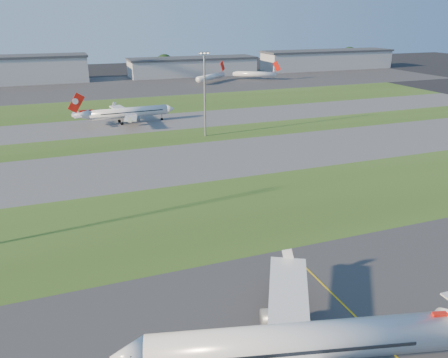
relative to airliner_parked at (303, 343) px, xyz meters
name	(u,v)px	position (x,y,z in m)	size (l,w,h in m)	color
grass_strip_a	(222,213)	(6.35, 41.17, -4.27)	(300.00, 34.00, 0.01)	#304D19
taxiway_a	(178,163)	(6.35, 74.17, -4.27)	(300.00, 32.00, 0.01)	#515154
grass_strip_b	(158,139)	(6.35, 99.17, -4.27)	(300.00, 18.00, 0.01)	#304D19
taxiway_b	(144,124)	(6.35, 121.17, -4.27)	(300.00, 26.00, 0.01)	#515154
grass_strip_c	(129,107)	(6.35, 154.17, -4.27)	(300.00, 40.00, 0.01)	#304D19
apron_far	(112,86)	(6.35, 214.17, -4.27)	(400.00, 80.00, 0.01)	#333335
airliner_parked	(303,343)	(0.00, 0.00, 0.00)	(38.40, 32.19, 12.19)	silver
airliner_taxiing	(128,113)	(1.40, 123.93, -0.55)	(34.03, 28.83, 10.62)	silver
mini_jet_near	(211,77)	(61.56, 208.97, -1.00)	(23.35, 19.30, 9.48)	silver
mini_jet_far	(255,74)	(90.25, 211.60, -1.00)	(25.47, 16.11, 9.48)	silver
light_mast_centre	(205,89)	(21.35, 97.17, 10.53)	(3.20, 0.70, 25.80)	gray
hangar_west	(22,69)	(-38.65, 244.17, 3.36)	(71.40, 23.00, 15.20)	#A0A2A8
hangar_east	(193,66)	(61.35, 244.17, 1.36)	(81.60, 23.00, 11.20)	#A0A2A8
hangar_far_east	(327,60)	(161.35, 244.17, 2.36)	(96.90, 23.00, 13.20)	#A0A2A8
tree_mid_west	(69,69)	(-13.65, 255.17, 1.56)	(9.90, 9.90, 10.80)	black
tree_mid_east	(165,63)	(46.35, 258.17, 2.53)	(11.55, 11.55, 12.60)	black
tree_east	(269,61)	(121.35, 256.17, 1.88)	(10.45, 10.45, 11.40)	black
tree_far_east	(349,55)	(191.35, 260.17, 3.18)	(12.65, 12.65, 13.80)	black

